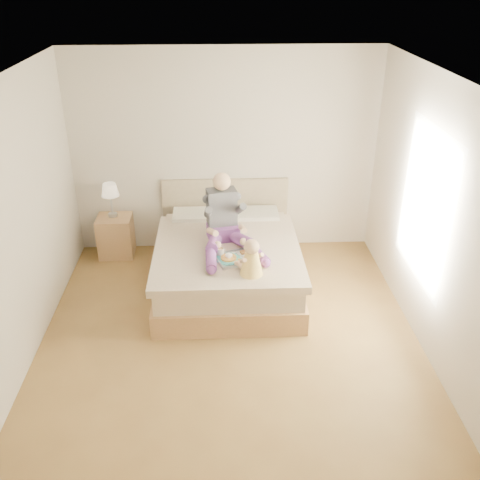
{
  "coord_description": "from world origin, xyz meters",
  "views": [
    {
      "loc": [
        -0.09,
        -4.62,
        3.57
      ],
      "look_at": [
        0.14,
        0.74,
        0.77
      ],
      "focal_mm": 40.0,
      "sensor_mm": 36.0,
      "label": 1
    }
  ],
  "objects_px": {
    "baby": "(251,260)",
    "tray": "(236,257)",
    "adult": "(225,224)",
    "nightstand": "(116,236)",
    "bed": "(227,260)"
  },
  "relations": [
    {
      "from": "nightstand",
      "to": "tray",
      "type": "distance_m",
      "value": 2.07
    },
    {
      "from": "adult",
      "to": "bed",
      "type": "bearing_deg",
      "value": 66.94
    },
    {
      "from": "bed",
      "to": "nightstand",
      "type": "bearing_deg",
      "value": 151.88
    },
    {
      "from": "adult",
      "to": "tray",
      "type": "distance_m",
      "value": 0.47
    },
    {
      "from": "bed",
      "to": "baby",
      "type": "bearing_deg",
      "value": -73.61
    },
    {
      "from": "nightstand",
      "to": "tray",
      "type": "bearing_deg",
      "value": -39.82
    },
    {
      "from": "adult",
      "to": "nightstand",
      "type": "bearing_deg",
      "value": 137.46
    },
    {
      "from": "adult",
      "to": "tray",
      "type": "xyz_separation_m",
      "value": [
        0.11,
        -0.4,
        -0.22
      ]
    },
    {
      "from": "bed",
      "to": "nightstand",
      "type": "relative_size",
      "value": 3.92
    },
    {
      "from": "bed",
      "to": "adult",
      "type": "height_order",
      "value": "adult"
    },
    {
      "from": "nightstand",
      "to": "baby",
      "type": "bearing_deg",
      "value": -43.63
    },
    {
      "from": "bed",
      "to": "adult",
      "type": "distance_m",
      "value": 0.55
    },
    {
      "from": "bed",
      "to": "adult",
      "type": "relative_size",
      "value": 2.02
    },
    {
      "from": "baby",
      "to": "tray",
      "type": "bearing_deg",
      "value": 83.83
    },
    {
      "from": "tray",
      "to": "baby",
      "type": "distance_m",
      "value": 0.37
    }
  ]
}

